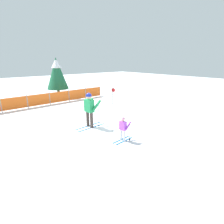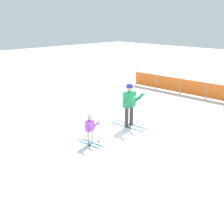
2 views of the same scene
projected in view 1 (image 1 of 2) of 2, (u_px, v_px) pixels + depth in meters
name	position (u px, v px, depth m)	size (l,w,h in m)	color
ground_plane	(94.00, 125.00, 8.72)	(60.00, 60.00, 0.00)	white
skier_adult	(90.00, 107.00, 8.24)	(1.61, 0.74, 1.68)	#1966B2
skier_child	(123.00, 127.00, 6.92)	(0.97, 0.51, 1.02)	#1966B2
safety_fence	(50.00, 98.00, 12.69)	(9.31, 0.32, 0.93)	gray
conifer_far	(57.00, 73.00, 14.91)	(1.81, 1.81, 3.36)	#4C3823
trail_marker	(113.00, 94.00, 12.55)	(0.15, 0.26, 1.23)	black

